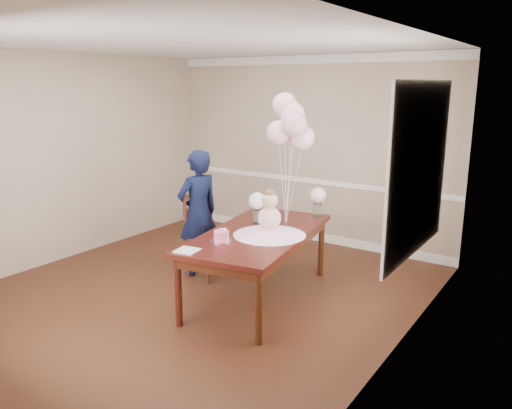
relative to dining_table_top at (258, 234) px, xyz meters
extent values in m
cube|color=black|center=(-0.63, -0.29, -0.73)|extent=(4.50, 5.00, 0.00)
cube|color=silver|center=(-0.63, -0.29, 1.97)|extent=(4.50, 5.00, 0.02)
cube|color=tan|center=(-0.63, 2.21, 0.62)|extent=(4.50, 0.02, 2.70)
cube|color=tan|center=(-2.88, -0.29, 0.62)|extent=(0.02, 5.00, 2.70)
cube|color=tan|center=(1.62, -0.29, 0.62)|extent=(0.02, 5.00, 2.70)
cube|color=white|center=(-0.63, 2.20, 0.17)|extent=(4.50, 0.02, 0.07)
cube|color=silver|center=(-0.63, 2.20, 1.90)|extent=(4.50, 0.02, 0.12)
cube|color=white|center=(-0.63, 2.20, -0.67)|extent=(4.50, 0.02, 0.12)
cube|color=white|center=(1.59, 0.21, 0.82)|extent=(0.02, 1.66, 1.56)
cube|color=silver|center=(1.58, 0.21, 0.82)|extent=(0.01, 1.50, 1.40)
cube|color=black|center=(0.00, 0.00, 0.00)|extent=(1.33, 2.15, 0.05)
cube|color=black|center=(0.00, 0.00, -0.08)|extent=(1.21, 2.03, 0.10)
cylinder|color=black|center=(-0.26, -0.98, -0.38)|extent=(0.08, 0.08, 0.70)
cylinder|color=black|center=(0.57, -0.84, -0.38)|extent=(0.08, 0.08, 0.70)
cylinder|color=black|center=(-0.57, 0.84, -0.38)|extent=(0.08, 0.08, 0.70)
cylinder|color=black|center=(0.26, 0.98, -0.38)|extent=(0.08, 0.08, 0.70)
cone|color=#F8B7DE|center=(0.16, -0.02, 0.08)|extent=(0.88, 0.88, 0.10)
sphere|color=pink|center=(0.16, -0.02, 0.21)|extent=(0.24, 0.24, 0.24)
sphere|color=#D4AA92|center=(0.16, -0.02, 0.40)|extent=(0.17, 0.17, 0.17)
sphere|color=brown|center=(0.16, -0.02, 0.46)|extent=(0.12, 0.12, 0.12)
cylinder|color=silver|center=(-0.12, -0.48, 0.03)|extent=(0.25, 0.25, 0.01)
cylinder|color=#F74E91|center=(-0.12, -0.48, 0.08)|extent=(0.17, 0.17, 0.10)
sphere|color=silver|center=(-0.12, -0.48, 0.15)|extent=(0.03, 0.03, 0.03)
sphere|color=white|center=(-0.10, -0.45, 0.15)|extent=(0.03, 0.03, 0.03)
cylinder|color=silver|center=(-0.20, 0.27, 0.11)|extent=(0.12, 0.12, 0.16)
sphere|color=silver|center=(-0.20, 0.27, 0.29)|extent=(0.19, 0.19, 0.19)
cylinder|color=silver|center=(0.24, 0.91, 0.11)|extent=(0.12, 0.12, 0.16)
sphere|color=silver|center=(0.24, 0.91, 0.29)|extent=(0.19, 0.19, 0.19)
cube|color=silver|center=(-0.21, -0.90, 0.03)|extent=(0.23, 0.23, 0.01)
cylinder|color=white|center=(0.01, 0.56, 0.04)|extent=(0.05, 0.05, 0.02)
sphere|color=#F4ADBD|center=(-0.09, 0.55, 1.03)|extent=(0.28, 0.28, 0.28)
sphere|color=#D99AAB|center=(0.12, 0.53, 1.13)|extent=(0.28, 0.28, 0.28)
sphere|color=#FEB4C8|center=(0.01, 0.66, 1.23)|extent=(0.28, 0.28, 0.28)
sphere|color=#F1ABBC|center=(-0.09, 0.67, 1.33)|extent=(0.28, 0.28, 0.28)
sphere|color=#FFB4CC|center=(0.14, 0.67, 0.98)|extent=(0.28, 0.28, 0.28)
cylinder|color=white|center=(-0.04, 0.55, 0.46)|extent=(0.09, 0.02, 0.84)
cylinder|color=white|center=(0.06, 0.55, 0.51)|extent=(0.11, 0.04, 0.94)
cylinder|color=white|center=(0.01, 0.61, 0.56)|extent=(0.01, 0.10, 1.04)
cylinder|color=white|center=(-0.04, 0.62, 0.61)|extent=(0.10, 0.09, 1.14)
cylinder|color=white|center=(0.08, 0.61, 0.43)|extent=(0.13, 0.10, 0.78)
cube|color=#3C2310|center=(-0.85, 0.20, -0.26)|extent=(0.52, 0.52, 0.05)
cylinder|color=#35180E|center=(-1.07, 0.04, -0.51)|extent=(0.05, 0.05, 0.45)
cylinder|color=#3C1910|center=(-0.70, -0.01, -0.51)|extent=(0.05, 0.05, 0.45)
cylinder|color=#36120E|center=(-1.01, 0.41, -0.51)|extent=(0.05, 0.05, 0.45)
cylinder|color=#311A0D|center=(-0.64, 0.35, -0.51)|extent=(0.05, 0.05, 0.45)
cylinder|color=#3B1810|center=(-1.09, 0.05, 0.04)|extent=(0.05, 0.05, 0.58)
cylinder|color=#36180E|center=(-1.03, 0.42, 0.04)|extent=(0.05, 0.05, 0.58)
cube|color=#35180E|center=(-1.06, 0.23, -0.09)|extent=(0.10, 0.41, 0.05)
cube|color=#351E0E|center=(-1.06, 0.23, 0.08)|extent=(0.10, 0.41, 0.05)
cube|color=#3C1F10|center=(-1.06, 0.23, 0.25)|extent=(0.10, 0.41, 0.05)
imported|color=black|center=(-1.03, 0.21, 0.04)|extent=(0.51, 0.64, 1.54)
camera|label=1|loc=(2.85, -4.24, 1.56)|focal=35.00mm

